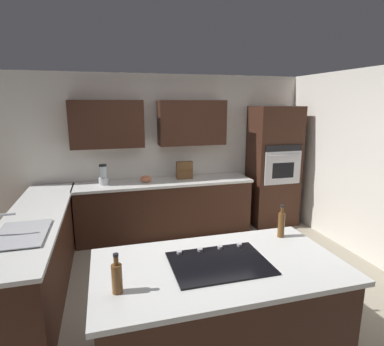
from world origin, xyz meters
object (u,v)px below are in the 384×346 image
at_px(blender, 103,176).
at_px(spice_rack, 184,170).
at_px(mixing_bowl, 146,179).
at_px(oil_bottle, 117,277).
at_px(cooktop, 219,263).
at_px(second_bottle, 281,224).
at_px(wall_oven, 273,166).
at_px(sink_unit, 20,234).

height_order(blender, spice_rack, blender).
height_order(mixing_bowl, oil_bottle, oil_bottle).
bearing_deg(oil_bottle, cooktop, -166.69).
xyz_separation_m(cooktop, spice_rack, (-0.44, -2.86, 0.14)).
bearing_deg(blender, mixing_bowl, 180.00).
xyz_separation_m(blender, second_bottle, (-1.60, 2.49, -0.01)).
relative_size(wall_oven, blender, 6.60).
height_order(sink_unit, spice_rack, spice_rack).
distance_m(blender, second_bottle, 2.96).
height_order(cooktop, oil_bottle, oil_bottle).
bearing_deg(oil_bottle, sink_unit, -54.75).
bearing_deg(wall_oven, blender, -0.81).
bearing_deg(mixing_bowl, oil_bottle, 79.11).
distance_m(wall_oven, sink_unit, 4.08).
bearing_deg(blender, oil_bottle, 91.38).
distance_m(mixing_bowl, second_bottle, 2.66).
relative_size(spice_rack, oil_bottle, 1.04).
bearing_deg(second_bottle, blender, -57.25).
distance_m(cooktop, mixing_bowl, 2.83).
bearing_deg(oil_bottle, mixing_bowl, -100.89).
bearing_deg(mixing_bowl, second_bottle, 110.90).
bearing_deg(sink_unit, cooktop, 148.18).
bearing_deg(blender, second_bottle, 122.75).
distance_m(blender, oil_bottle, 3.00).
bearing_deg(cooktop, spice_rack, -98.73).
relative_size(sink_unit, mixing_bowl, 3.76).
bearing_deg(oil_bottle, wall_oven, -133.67).
relative_size(oil_bottle, second_bottle, 0.89).
relative_size(sink_unit, blender, 2.22).
height_order(wall_oven, spice_rack, wall_oven).
distance_m(blender, mixing_bowl, 0.66).
relative_size(sink_unit, second_bottle, 2.23).
bearing_deg(spice_rack, blender, 1.90).
distance_m(wall_oven, spice_rack, 1.60).
bearing_deg(cooktop, second_bottle, -155.92).
bearing_deg(wall_oven, spice_rack, -3.01).
height_order(wall_oven, oil_bottle, wall_oven).
height_order(sink_unit, cooktop, sink_unit).
bearing_deg(second_bottle, sink_unit, -16.12).
xyz_separation_m(cooktop, oil_bottle, (0.79, 0.19, 0.10)).
relative_size(mixing_bowl, oil_bottle, 0.66).
bearing_deg(sink_unit, oil_bottle, 125.25).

